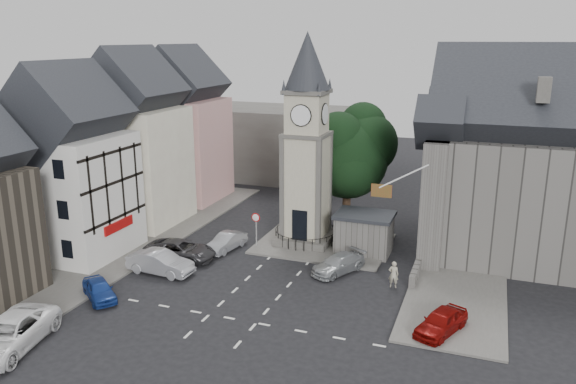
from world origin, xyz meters
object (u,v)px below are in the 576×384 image
at_px(clock_tower, 307,142).
at_px(car_east_red, 441,322).
at_px(stone_shelter, 364,233).
at_px(car_west_blue, 99,289).
at_px(pedestrian, 393,274).

xyz_separation_m(clock_tower, car_east_red, (11.50, -10.99, -7.45)).
bearing_deg(stone_shelter, car_east_red, -57.46).
relative_size(clock_tower, car_east_red, 4.10).
relative_size(clock_tower, stone_shelter, 3.78).
height_order(clock_tower, car_west_blue, clock_tower).
height_order(car_west_blue, pedestrian, pedestrian).
relative_size(clock_tower, car_west_blue, 4.42).
distance_m(car_west_blue, pedestrian, 18.71).
bearing_deg(pedestrian, car_west_blue, 18.14).
relative_size(car_west_blue, car_east_red, 0.93).
relative_size(stone_shelter, car_east_red, 1.09).
bearing_deg(pedestrian, clock_tower, -44.00).
xyz_separation_m(stone_shelter, car_east_red, (6.70, -10.50, -0.87)).
xyz_separation_m(stone_shelter, pedestrian, (3.20, -5.50, -0.64)).
xyz_separation_m(car_east_red, pedestrian, (-3.50, 5.00, 0.23)).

